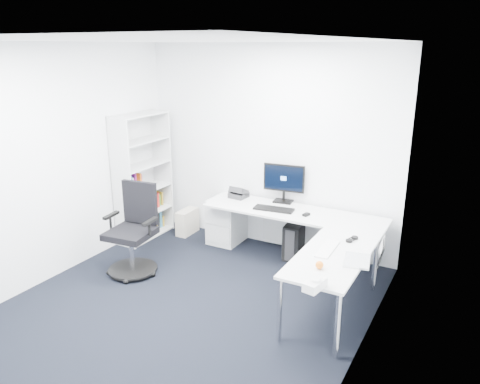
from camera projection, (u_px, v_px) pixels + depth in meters
The scene contains 21 objects.
ground at pixel (179, 313), 4.86m from camera, with size 4.20×4.20×0.00m, color black.
ceiling at pixel (167, 40), 4.06m from camera, with size 4.20×4.20×0.00m, color white.
wall_back at pixel (268, 148), 6.22m from camera, with size 3.60×0.02×2.70m, color white.
wall_left at pixel (44, 166), 5.28m from camera, with size 0.02×4.20×2.70m, color white.
wall_right at pixel (361, 221), 3.64m from camera, with size 0.02×4.20×2.70m, color white.
l_desk at pixel (283, 245), 5.68m from camera, with size 2.30×1.29×0.67m, color silver, non-canonical shape.
drawer_pedestal at pixel (227, 220), 6.56m from camera, with size 0.41×0.51×0.63m, color silver.
bookshelf at pixel (143, 177), 6.55m from camera, with size 0.35×0.89×1.79m, color silver, non-canonical shape.
task_chair at pixel (130, 231), 5.56m from camera, with size 0.61×0.61×1.10m, color black, non-canonical shape.
black_pc_tower at pixel (295, 239), 6.12m from camera, with size 0.21×0.48×0.47m, color black.
beige_pc_tower at pixel (187, 222), 6.87m from camera, with size 0.17×0.38×0.36m, color #BEB4A1.
power_strip at pixel (316, 258), 6.07m from camera, with size 0.35×0.06×0.04m, color white.
monitor at pixel (284, 183), 6.12m from camera, with size 0.55×0.18×0.53m, color black, non-canonical shape.
black_keyboard at pixel (274, 209), 5.90m from camera, with size 0.50×0.18×0.02m, color black.
mouse at pixel (306, 215), 5.70m from camera, with size 0.06×0.09×0.03m, color black.
desk_phone at pixel (239, 192), 6.37m from camera, with size 0.22×0.22×0.15m, color #27272A, non-canonical shape.
laptop at pixel (358, 250), 4.46m from camera, with size 0.35×0.34×0.25m, color silver, non-canonical shape.
white_keyboard at pixel (327, 249), 4.75m from camera, with size 0.13×0.47×0.02m, color white.
headphones at pixel (352, 238), 4.97m from camera, with size 0.11×0.17×0.04m, color black, non-canonical shape.
orange_fruit at pixel (319, 265), 4.34m from camera, with size 0.08×0.08×0.08m, color orange.
tissue_box at pixel (315, 285), 3.97m from camera, with size 0.12×0.23×0.08m, color white.
Camera 1 is at (2.60, -3.44, 2.65)m, focal length 35.00 mm.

